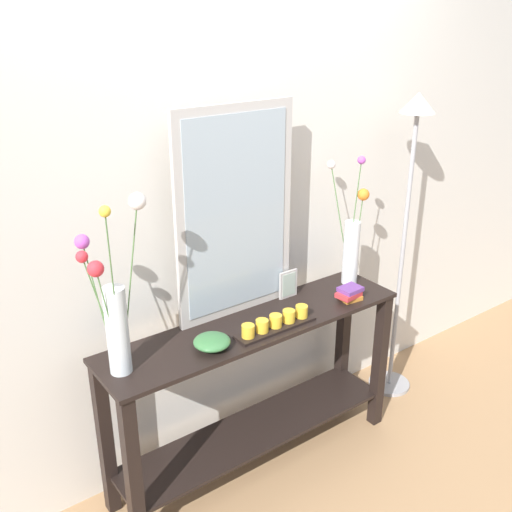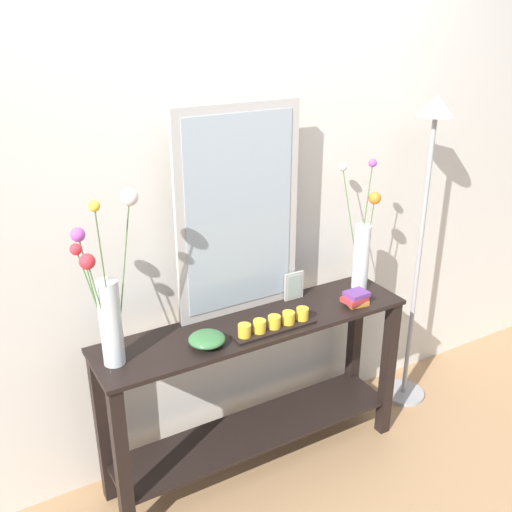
% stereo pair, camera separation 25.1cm
% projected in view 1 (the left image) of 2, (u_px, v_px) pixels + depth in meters
% --- Properties ---
extents(ground_plane, '(7.00, 6.00, 0.02)m').
position_uv_depth(ground_plane, '(256.00, 462.00, 2.95)').
color(ground_plane, '#A87F56').
extents(wall_back, '(6.40, 0.08, 2.70)m').
position_uv_depth(wall_back, '(217.00, 185.00, 2.64)').
color(wall_back, silver).
rests_on(wall_back, ground).
extents(console_table, '(1.47, 0.35, 0.78)m').
position_uv_depth(console_table, '(256.00, 381.00, 2.77)').
color(console_table, black).
rests_on(console_table, ground).
extents(mirror_leaning, '(0.59, 0.03, 0.95)m').
position_uv_depth(mirror_leaning, '(236.00, 214.00, 2.56)').
color(mirror_leaning, '#B7B2AD').
rests_on(mirror_leaning, console_table).
extents(tall_vase_left, '(0.25, 0.23, 0.71)m').
position_uv_depth(tall_vase_left, '(114.00, 310.00, 2.19)').
color(tall_vase_left, silver).
rests_on(tall_vase_left, console_table).
extents(vase_right, '(0.16, 0.17, 0.66)m').
position_uv_depth(vase_right, '(352.00, 243.00, 2.95)').
color(vase_right, silver).
rests_on(vase_right, console_table).
extents(candle_tray, '(0.39, 0.09, 0.07)m').
position_uv_depth(candle_tray, '(276.00, 323.00, 2.58)').
color(candle_tray, black).
rests_on(candle_tray, console_table).
extents(picture_frame_small, '(0.10, 0.01, 0.14)m').
position_uv_depth(picture_frame_small, '(288.00, 284.00, 2.85)').
color(picture_frame_small, '#B7B2AD').
rests_on(picture_frame_small, console_table).
extents(decorative_bowl, '(0.15, 0.15, 0.06)m').
position_uv_depth(decorative_bowl, '(212.00, 342.00, 2.43)').
color(decorative_bowl, '#38703D').
rests_on(decorative_bowl, console_table).
extents(book_stack, '(0.13, 0.10, 0.06)m').
position_uv_depth(book_stack, '(350.00, 293.00, 2.84)').
color(book_stack, orange).
rests_on(book_stack, console_table).
extents(floor_lamp, '(0.24, 0.24, 1.71)m').
position_uv_depth(floor_lamp, '(408.00, 201.00, 3.08)').
color(floor_lamp, '#9E9EA3').
rests_on(floor_lamp, ground).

